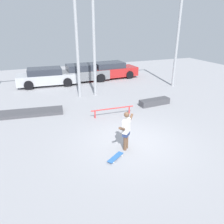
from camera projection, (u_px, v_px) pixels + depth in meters
ground_plane at (131, 141)px, 9.10m from camera, size 36.00×36.00×0.00m
skateboarder at (126, 129)px, 8.25m from camera, size 1.06×1.06×1.55m
skateboard at (115, 157)px, 7.91m from camera, size 0.78×0.62×0.08m
grind_box at (155, 102)px, 13.09m from camera, size 1.94×0.66×0.36m
manual_pad at (30, 113)px, 11.79m from camera, size 3.58×1.51×0.16m
grind_rail at (113, 110)px, 11.47m from camera, size 2.33×0.17×0.44m
canopy_support_left at (19, 31)px, 11.95m from camera, size 6.53×0.20×6.80m
canopy_support_right at (139, 30)px, 14.48m from camera, size 6.53×0.20×6.80m
parked_car_silver at (47, 77)px, 16.97m from camera, size 4.66×2.08×1.37m
parked_car_grey at (83, 73)px, 18.17m from camera, size 4.17×1.89×1.43m
parked_car_red at (110, 70)px, 19.21m from camera, size 4.67×2.11×1.41m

